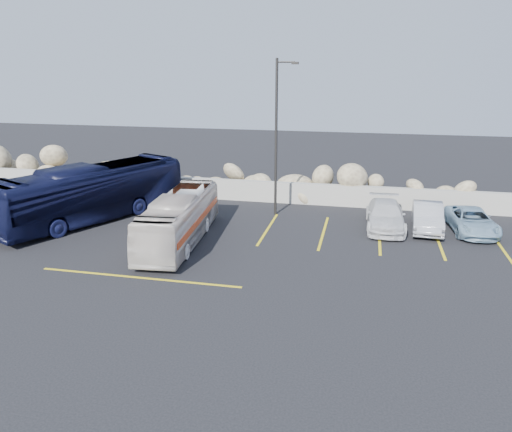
% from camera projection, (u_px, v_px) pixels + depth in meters
% --- Properties ---
extents(ground, '(90.00, 90.00, 0.00)m').
position_uv_depth(ground, '(162.00, 282.00, 18.33)').
color(ground, black).
rests_on(ground, ground).
extents(seawall, '(60.00, 0.40, 1.20)m').
position_uv_depth(seawall, '(241.00, 190.00, 29.37)').
color(seawall, '#9A978C').
rests_on(seawall, ground).
extents(riprap_pile, '(54.00, 2.80, 2.60)m').
position_uv_depth(riprap_pile, '(246.00, 174.00, 30.29)').
color(riprap_pile, '#867458').
rests_on(riprap_pile, ground).
extents(parking_lines, '(18.16, 9.36, 0.01)m').
position_uv_depth(parking_lines, '(306.00, 241.00, 22.57)').
color(parking_lines, gold).
rests_on(parking_lines, ground).
extents(lamppost, '(1.14, 0.18, 8.00)m').
position_uv_depth(lamppost, '(277.00, 134.00, 25.43)').
color(lamppost, '#282623').
rests_on(lamppost, ground).
extents(vintage_bus, '(2.50, 7.97, 2.18)m').
position_uv_depth(vintage_bus, '(180.00, 219.00, 22.24)').
color(vintage_bus, beige).
rests_on(vintage_bus, ground).
extents(tour_coach, '(6.57, 10.36, 2.87)m').
position_uv_depth(tour_coach, '(92.00, 193.00, 25.36)').
color(tour_coach, black).
rests_on(tour_coach, ground).
extents(car_b, '(1.57, 3.98, 1.29)m').
position_uv_depth(car_b, '(427.00, 217.00, 24.04)').
color(car_b, '#B3B3B8').
rests_on(car_b, ground).
extents(car_c, '(1.90, 4.44, 1.28)m').
position_uv_depth(car_c, '(385.00, 215.00, 24.28)').
color(car_c, silver).
rests_on(car_c, ground).
extents(car_d, '(2.25, 4.21, 1.13)m').
position_uv_depth(car_d, '(472.00, 221.00, 23.69)').
color(car_d, '#82A3B9').
rests_on(car_d, ground).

